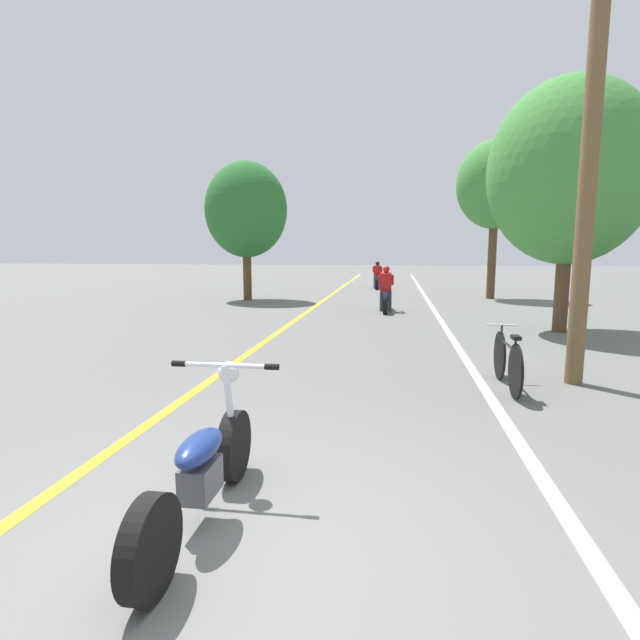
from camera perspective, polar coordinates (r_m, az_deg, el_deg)
name	(u,v)px	position (r m, az deg, el deg)	size (l,w,h in m)	color
ground_plane	(235,555)	(3.52, -9.65, -24.98)	(120.00, 120.00, 0.00)	#60605E
lane_stripe_center	(307,312)	(15.45, -1.48, 0.94)	(0.14, 48.00, 0.01)	yellow
lane_stripe_edge	(437,314)	(15.27, 13.20, 0.65)	(0.14, 48.00, 0.01)	white
utility_pole	(590,153)	(8.02, 28.46, 16.42)	(1.10, 0.24, 6.24)	brown
roadside_tree_right_near	(570,172)	(12.98, 26.65, 14.85)	(3.61, 3.25, 5.73)	#513A23
roadside_tree_right_far	(495,185)	(20.89, 19.41, 14.31)	(2.93, 2.64, 6.08)	#513A23
roadside_tree_left	(246,210)	(19.39, -8.45, 12.32)	(3.10, 2.79, 5.19)	#513A23
motorcycle_foreground	(203,469)	(3.72, -13.25, -16.27)	(0.86, 2.05, 1.05)	black
motorcycle_rider_lead	(386,294)	(15.70, 7.53, 2.93)	(0.50, 2.00, 1.42)	black
motorcycle_rider_far	(377,278)	(24.90, 6.56, 4.76)	(0.50, 2.07, 1.34)	black
bicycle_parked	(507,361)	(7.39, 20.62, -4.42)	(0.44, 1.72, 0.84)	black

